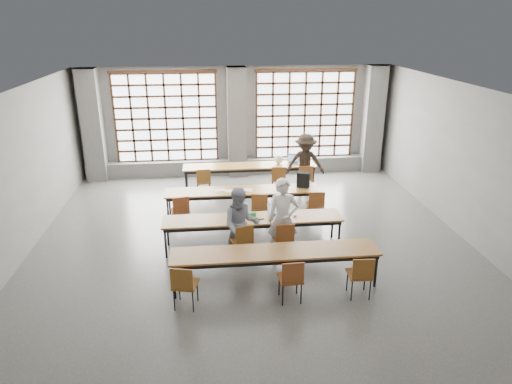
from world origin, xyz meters
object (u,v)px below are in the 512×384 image
at_px(desk_row_c, 253,220).
at_px(phone, 261,219).
at_px(laptop_back, 293,161).
at_px(mouse, 295,216).
at_px(student_female, 241,224).
at_px(desk_row_d, 275,254).
at_px(chair_near_left, 184,283).
at_px(laptop_front, 276,212).
at_px(chair_back_right, 305,176).
at_px(chair_front_left, 243,239).
at_px(student_back, 305,163).
at_px(chair_near_mid, 291,277).
at_px(student_male, 283,219).
at_px(chair_back_left, 204,180).
at_px(chair_near_right, 361,273).
at_px(chair_mid_left, 180,209).
at_px(chair_back_mid, 278,177).
at_px(green_box, 250,215).
at_px(backpack, 303,180).
at_px(chair_mid_centre, 260,205).
at_px(chair_mid_right, 316,203).
at_px(desk_row_b, 243,192).
at_px(plastic_bag, 279,159).
at_px(desk_row_a, 250,167).
at_px(red_pouch, 185,282).
at_px(chair_front_right, 284,237).

xyz_separation_m(desk_row_c, phone, (0.18, -0.10, 0.07)).
xyz_separation_m(laptop_back, mouse, (-0.70, -4.01, -0.04)).
bearing_deg(student_female, desk_row_d, -59.97).
height_order(chair_near_left, laptop_front, laptop_front).
bearing_deg(desk_row_c, chair_back_right, 59.86).
distance_m(chair_front_left, student_back, 4.57).
bearing_deg(chair_near_mid, desk_row_c, 102.24).
bearing_deg(student_male, chair_back_left, 119.45).
distance_m(chair_near_right, laptop_front, 2.64).
bearing_deg(chair_near_mid, laptop_back, 79.31).
height_order(chair_mid_left, student_male, student_male).
bearing_deg(student_back, chair_front_left, -113.22).
height_order(chair_back_left, chair_mid_left, same).
distance_m(chair_back_mid, student_male, 3.80).
relative_size(green_box, backpack, 0.62).
distance_m(chair_back_mid, chair_near_right, 5.51).
bearing_deg(laptop_back, chair_mid_left, -139.49).
bearing_deg(student_male, laptop_back, 81.87).
distance_m(chair_back_left, chair_mid_centre, 2.52).
xyz_separation_m(desk_row_c, chair_mid_right, (1.71, 1.16, -0.13)).
xyz_separation_m(desk_row_b, chair_mid_centre, (0.38, -0.63, -0.13)).
xyz_separation_m(chair_mid_left, student_female, (1.36, -1.66, 0.28)).
bearing_deg(desk_row_d, chair_mid_left, 125.24).
bearing_deg(chair_mid_right, desk_row_d, -117.59).
relative_size(laptop_front, plastic_bag, 1.38).
bearing_deg(desk_row_a, student_male, -85.99).
distance_m(desk_row_b, laptop_back, 2.81).
relative_size(laptop_back, plastic_bag, 1.42).
distance_m(desk_row_c, chair_back_left, 3.44).
xyz_separation_m(chair_back_left, chair_mid_left, (-0.56, -2.09, 0.00)).
xyz_separation_m(laptop_back, green_box, (-1.70, -3.91, -0.02)).
height_order(chair_back_mid, student_back, student_back).
xyz_separation_m(desk_row_d, chair_near_mid, (0.20, -0.63, -0.13)).
xyz_separation_m(desk_row_a, chair_back_right, (1.60, -0.63, -0.13)).
relative_size(chair_mid_right, red_pouch, 4.40).
bearing_deg(chair_mid_left, chair_back_mid, 37.33).
height_order(student_female, laptop_back, student_female).
height_order(desk_row_c, chair_near_left, chair_near_left).
distance_m(chair_back_mid, chair_near_left, 6.02).
bearing_deg(chair_front_left, chair_back_right, 60.83).
bearing_deg(chair_near_left, chair_front_left, 53.79).
bearing_deg(chair_back_left, chair_back_mid, 0.01).
bearing_deg(student_back, chair_near_mid, -98.95).
distance_m(chair_mid_right, student_female, 2.62).
relative_size(chair_near_left, backpack, 2.20).
distance_m(desk_row_b, plastic_bag, 2.51).
relative_size(desk_row_a, laptop_back, 9.88).
bearing_deg(chair_back_right, chair_mid_right, -94.83).
distance_m(chair_back_left, red_pouch, 5.40).
height_order(chair_front_right, phone, chair_front_right).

